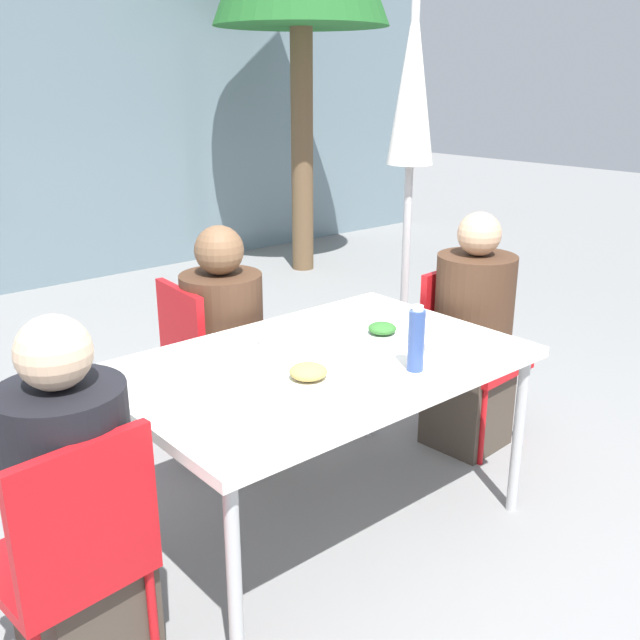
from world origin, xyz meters
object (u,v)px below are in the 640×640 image
object	(u,v)px
chair_far	(203,359)
closed_umbrella	(411,126)
person_right	(471,341)
person_far	(224,353)
person_left	(75,518)
chair_left	(74,549)
drinking_cup	(270,336)
salad_bowl	(452,344)
bottle	(416,339)
chair_right	(463,343)

from	to	relation	value
chair_far	closed_umbrella	distance (m)	1.60
person_right	person_far	distance (m)	1.17
person_left	chair_left	bearing A→B (deg)	-121.84
closed_umbrella	drinking_cup	distance (m)	1.56
person_left	chair_far	world-z (taller)	person_left
person_far	chair_far	bearing A→B (deg)	-121.84
person_far	salad_bowl	bearing A→B (deg)	24.15
chair_left	chair_far	bearing A→B (deg)	38.46
chair_far	bottle	xyz separation A→B (m)	(0.21, -1.10, 0.35)
drinking_cup	chair_left	bearing A→B (deg)	-157.65
person_left	closed_umbrella	bearing A→B (deg)	14.58
chair_right	closed_umbrella	size ratio (longest dim) A/B	0.40
person_right	drinking_cup	xyz separation A→B (m)	(-1.07, 0.16, 0.24)
chair_right	person_right	distance (m)	0.10
chair_far	drinking_cup	distance (m)	0.64
chair_right	salad_bowl	world-z (taller)	chair_right
person_right	drinking_cup	bearing A→B (deg)	-12.06
person_far	closed_umbrella	xyz separation A→B (m)	(1.18, -0.02, 0.97)
drinking_cup	salad_bowl	world-z (taller)	drinking_cup
chair_right	drinking_cup	world-z (taller)	chair_right
chair_right	drinking_cup	size ratio (longest dim) A/B	10.17
drinking_cup	salad_bowl	distance (m)	0.70
chair_right	chair_far	size ratio (longest dim) A/B	1.00
person_left	person_far	bearing A→B (deg)	33.11
salad_bowl	person_left	bearing A→B (deg)	172.83
chair_left	drinking_cup	xyz separation A→B (m)	(0.97, 0.40, 0.28)
bottle	salad_bowl	world-z (taller)	bottle
chair_left	bottle	size ratio (longest dim) A/B	3.52
drinking_cup	bottle	bearing A→B (deg)	-64.52
person_left	person_right	distance (m)	2.01
person_left	person_far	xyz separation A→B (m)	(1.05, 0.83, -0.01)
chair_left	bottle	bearing A→B (deg)	-11.30
chair_right	bottle	xyz separation A→B (m)	(-0.86, -0.45, 0.35)
person_far	drinking_cup	bearing A→B (deg)	-8.90
person_right	chair_right	bearing A→B (deg)	-121.84
person_far	salad_bowl	world-z (taller)	person_far
chair_far	person_far	world-z (taller)	person_far
person_left	person_far	distance (m)	1.34
chair_right	closed_umbrella	xyz separation A→B (m)	(0.19, 0.57, 0.99)
person_right	person_far	size ratio (longest dim) A/B	1.04
chair_left	person_far	xyz separation A→B (m)	(1.09, 0.92, 0.02)
chair_right	drinking_cup	bearing A→B (deg)	-7.47
person_far	closed_umbrella	distance (m)	1.53
closed_umbrella	chair_right	bearing A→B (deg)	-108.17
chair_far	drinking_cup	xyz separation A→B (m)	(-0.04, -0.57, 0.28)
person_left	drinking_cup	world-z (taller)	person_left
chair_right	person_right	bearing A→B (deg)	58.16
salad_bowl	closed_umbrella	bearing A→B (deg)	50.86
person_right	bottle	size ratio (longest dim) A/B	4.77
closed_umbrella	drinking_cup	xyz separation A→B (m)	(-1.30, -0.49, -0.71)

